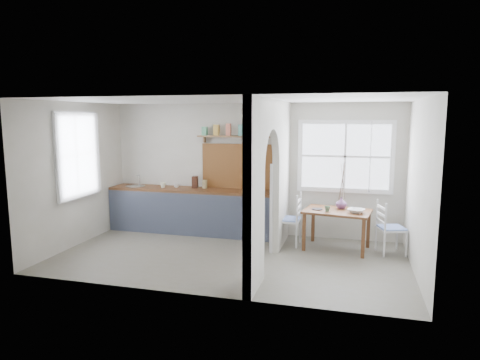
% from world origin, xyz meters
% --- Properties ---
extents(floor, '(5.80, 3.20, 0.01)m').
position_xyz_m(floor, '(0.00, 0.00, 0.00)').
color(floor, slate).
rests_on(floor, ground).
extents(ceiling, '(5.80, 3.20, 0.01)m').
position_xyz_m(ceiling, '(0.00, 0.00, 2.60)').
color(ceiling, beige).
rests_on(ceiling, walls).
extents(walls, '(5.81, 3.21, 2.60)m').
position_xyz_m(walls, '(0.00, 0.00, 1.30)').
color(walls, beige).
rests_on(walls, floor).
extents(partition, '(0.12, 3.20, 2.60)m').
position_xyz_m(partition, '(0.70, 0.06, 1.45)').
color(partition, beige).
rests_on(partition, floor).
extents(kitchen_window, '(0.10, 1.16, 1.50)m').
position_xyz_m(kitchen_window, '(-2.87, 0.00, 1.65)').
color(kitchen_window, white).
rests_on(kitchen_window, walls).
extents(nook_window, '(1.76, 0.10, 1.30)m').
position_xyz_m(nook_window, '(1.80, 1.56, 1.60)').
color(nook_window, white).
rests_on(nook_window, walls).
extents(counter, '(3.50, 0.60, 0.90)m').
position_xyz_m(counter, '(-1.13, 1.33, 0.46)').
color(counter, brown).
rests_on(counter, floor).
extents(sink, '(0.40, 0.40, 0.02)m').
position_xyz_m(sink, '(-2.43, 1.30, 0.89)').
color(sink, silver).
rests_on(sink, counter).
extents(backsplash, '(1.65, 0.03, 0.90)m').
position_xyz_m(backsplash, '(-0.20, 1.58, 1.35)').
color(backsplash, brown).
rests_on(backsplash, walls).
extents(shelf, '(1.75, 0.20, 0.21)m').
position_xyz_m(shelf, '(-0.20, 1.49, 2.00)').
color(shelf, '#97653D').
rests_on(shelf, walls).
extents(pendant_lamp, '(0.26, 0.26, 0.16)m').
position_xyz_m(pendant_lamp, '(0.15, 1.15, 1.88)').
color(pendant_lamp, '#EDE4CE').
rests_on(pendant_lamp, ceiling).
extents(utensil_rail, '(0.02, 0.50, 0.02)m').
position_xyz_m(utensil_rail, '(0.61, 0.90, 1.45)').
color(utensil_rail, silver).
rests_on(utensil_rail, partition).
extents(dining_table, '(1.23, 0.92, 0.71)m').
position_xyz_m(dining_table, '(1.71, 0.91, 0.35)').
color(dining_table, brown).
rests_on(dining_table, floor).
extents(chair_left, '(0.45, 0.45, 0.96)m').
position_xyz_m(chair_left, '(0.83, 0.98, 0.48)').
color(chair_left, silver).
rests_on(chair_left, floor).
extents(chair_right, '(0.53, 0.53, 0.92)m').
position_xyz_m(chair_right, '(2.63, 0.90, 0.46)').
color(chair_right, silver).
rests_on(chair_right, floor).
extents(kettle, '(0.18, 0.15, 0.21)m').
position_xyz_m(kettle, '(0.16, 1.30, 1.00)').
color(kettle, silver).
rests_on(kettle, counter).
extents(mug_a, '(0.14, 0.14, 0.11)m').
position_xyz_m(mug_a, '(-1.79, 1.27, 0.95)').
color(mug_a, white).
rests_on(mug_a, counter).
extents(mug_b, '(0.11, 0.11, 0.08)m').
position_xyz_m(mug_b, '(-1.53, 1.35, 0.94)').
color(mug_b, silver).
rests_on(mug_b, counter).
extents(knife_block, '(0.13, 0.17, 0.24)m').
position_xyz_m(knife_block, '(-1.15, 1.42, 1.02)').
color(knife_block, '#44261A').
rests_on(knife_block, counter).
extents(jar, '(0.11, 0.11, 0.17)m').
position_xyz_m(jar, '(-0.94, 1.43, 0.98)').
color(jar, tan).
rests_on(jar, counter).
extents(towel_magenta, '(0.02, 0.03, 0.53)m').
position_xyz_m(towel_magenta, '(0.58, 1.00, 0.28)').
color(towel_magenta, '#BF1658').
rests_on(towel_magenta, counter).
extents(towel_orange, '(0.02, 0.03, 0.54)m').
position_xyz_m(towel_orange, '(0.58, 0.96, 0.25)').
color(towel_orange, '#DE5B26').
rests_on(towel_orange, counter).
extents(bowl, '(0.36, 0.36, 0.07)m').
position_xyz_m(bowl, '(2.03, 0.79, 0.74)').
color(bowl, white).
rests_on(bowl, dining_table).
extents(table_cup, '(0.13, 0.13, 0.09)m').
position_xyz_m(table_cup, '(1.55, 0.78, 0.75)').
color(table_cup, '#5B8161').
rests_on(table_cup, dining_table).
extents(plate, '(0.23, 0.23, 0.02)m').
position_xyz_m(plate, '(1.36, 0.89, 0.71)').
color(plate, black).
rests_on(plate, dining_table).
extents(vase, '(0.23, 0.23, 0.21)m').
position_xyz_m(vase, '(1.77, 1.08, 0.81)').
color(vase, '#693F6F').
rests_on(vase, dining_table).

